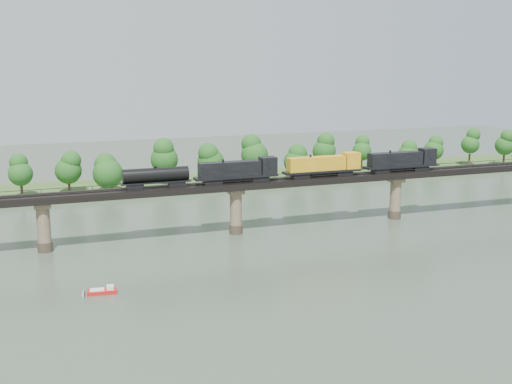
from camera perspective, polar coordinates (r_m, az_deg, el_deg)
name	(u,v)px	position (r m, az deg, el deg)	size (l,w,h in m)	color
ground	(287,277)	(114.56, 2.81, -7.52)	(400.00, 400.00, 0.00)	#354334
far_bank	(180,184)	(193.04, -6.75, 0.72)	(300.00, 24.00, 1.60)	#304F1F
bridge	(236,209)	(140.10, -1.80, -1.55)	(236.00, 30.00, 11.50)	#473A2D
bridge_superstructure	(236,181)	(138.75, -1.82, 0.99)	(220.00, 4.90, 0.75)	black
far_treeline	(155,161)	(185.70, -8.98, 2.72)	(289.06, 17.54, 13.60)	#382619
freight_train	(295,167)	(143.11, 3.49, 2.20)	(74.86, 2.92, 5.15)	black
motorboat	(103,291)	(109.41, -13.49, -8.55)	(4.93, 2.25, 1.33)	red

